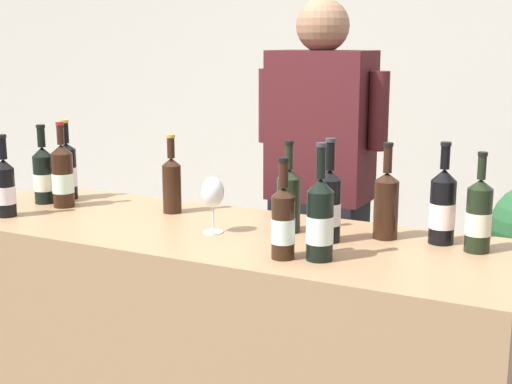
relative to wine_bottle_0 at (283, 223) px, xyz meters
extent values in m
cube|color=beige|center=(-0.37, 2.79, 0.34)|extent=(8.00, 0.10, 2.80)
cube|color=#9E7A56|center=(-0.37, 0.19, -0.58)|extent=(2.10, 0.69, 0.94)
cylinder|color=black|center=(0.00, 0.00, -0.02)|extent=(0.07, 0.07, 0.19)
cone|color=black|center=(0.00, 0.00, 0.09)|extent=(0.07, 0.07, 0.03)
cylinder|color=black|center=(0.00, 0.00, 0.15)|extent=(0.03, 0.03, 0.08)
cylinder|color=black|center=(0.00, 0.00, 0.19)|extent=(0.03, 0.03, 0.01)
cylinder|color=silver|center=(0.00, 0.00, -0.02)|extent=(0.07, 0.07, 0.08)
cylinder|color=black|center=(-0.62, 0.34, -0.02)|extent=(0.07, 0.07, 0.18)
cone|color=black|center=(-0.62, 0.34, 0.09)|extent=(0.07, 0.07, 0.03)
cylinder|color=black|center=(-0.62, 0.34, 0.14)|extent=(0.03, 0.03, 0.08)
cylinder|color=#B79333|center=(-0.62, 0.34, 0.18)|extent=(0.03, 0.03, 0.01)
cylinder|color=black|center=(0.06, 0.24, -0.01)|extent=(0.08, 0.08, 0.21)
cone|color=black|center=(0.06, 0.24, 0.11)|extent=(0.08, 0.08, 0.03)
cylinder|color=black|center=(0.06, 0.24, 0.17)|extent=(0.03, 0.03, 0.09)
cylinder|color=#333338|center=(0.06, 0.24, 0.22)|extent=(0.03, 0.03, 0.01)
cylinder|color=silver|center=(0.06, 0.24, -0.02)|extent=(0.08, 0.08, 0.07)
cylinder|color=black|center=(0.39, 0.38, -0.01)|extent=(0.08, 0.08, 0.21)
cone|color=black|center=(0.39, 0.38, 0.11)|extent=(0.08, 0.08, 0.04)
cylinder|color=black|center=(0.39, 0.38, 0.17)|extent=(0.03, 0.03, 0.07)
cylinder|color=black|center=(0.39, 0.38, 0.21)|extent=(0.03, 0.03, 0.01)
cylinder|color=silver|center=(0.39, 0.38, -0.02)|extent=(0.08, 0.08, 0.08)
cylinder|color=black|center=(0.51, 0.33, -0.01)|extent=(0.08, 0.08, 0.20)
cone|color=black|center=(0.51, 0.33, 0.10)|extent=(0.08, 0.08, 0.03)
cylinder|color=black|center=(0.51, 0.33, 0.16)|extent=(0.03, 0.03, 0.07)
cylinder|color=black|center=(0.51, 0.33, 0.20)|extent=(0.03, 0.03, 0.01)
cylinder|color=beige|center=(0.51, 0.33, -0.02)|extent=(0.08, 0.08, 0.07)
cylinder|color=black|center=(-1.17, 0.25, -0.02)|extent=(0.08, 0.08, 0.19)
cone|color=black|center=(-1.17, 0.25, 0.10)|extent=(0.08, 0.08, 0.04)
cylinder|color=black|center=(-1.17, 0.25, 0.16)|extent=(0.03, 0.03, 0.08)
cylinder|color=black|center=(-1.17, 0.25, 0.20)|extent=(0.04, 0.04, 0.01)
cylinder|color=#EFE7CB|center=(-1.17, 0.25, -0.03)|extent=(0.08, 0.08, 0.07)
cylinder|color=black|center=(-1.14, 0.02, -0.02)|extent=(0.07, 0.07, 0.18)
cone|color=black|center=(-1.14, 0.02, 0.09)|extent=(0.07, 0.07, 0.04)
cylinder|color=black|center=(-1.14, 0.02, 0.14)|extent=(0.03, 0.03, 0.08)
cylinder|color=black|center=(-1.14, 0.02, 0.19)|extent=(0.04, 0.04, 0.01)
cylinder|color=silver|center=(-1.14, 0.02, -0.03)|extent=(0.07, 0.07, 0.07)
cylinder|color=black|center=(-0.11, 0.29, -0.02)|extent=(0.08, 0.08, 0.19)
cone|color=black|center=(-0.11, 0.29, 0.09)|extent=(0.08, 0.08, 0.03)
cylinder|color=black|center=(-0.11, 0.29, 0.15)|extent=(0.03, 0.03, 0.09)
cylinder|color=black|center=(-0.11, 0.29, 0.20)|extent=(0.03, 0.03, 0.01)
cylinder|color=black|center=(-1.06, 0.23, 0.00)|extent=(0.08, 0.08, 0.21)
cone|color=black|center=(-1.06, 0.23, 0.12)|extent=(0.08, 0.08, 0.04)
cylinder|color=black|center=(-1.06, 0.23, 0.17)|extent=(0.03, 0.03, 0.08)
cylinder|color=maroon|center=(-1.06, 0.23, 0.22)|extent=(0.03, 0.03, 0.01)
cylinder|color=silver|center=(-1.06, 0.23, -0.02)|extent=(0.08, 0.08, 0.08)
cylinder|color=black|center=(0.10, 0.04, -0.01)|extent=(0.08, 0.08, 0.21)
cone|color=black|center=(0.10, 0.04, 0.12)|extent=(0.08, 0.08, 0.04)
cylinder|color=black|center=(0.10, 0.04, 0.19)|extent=(0.03, 0.03, 0.09)
cylinder|color=#333338|center=(0.10, 0.04, 0.24)|extent=(0.03, 0.03, 0.01)
cylinder|color=silver|center=(0.10, 0.04, -0.02)|extent=(0.08, 0.08, 0.08)
cylinder|color=black|center=(0.21, 0.36, -0.01)|extent=(0.08, 0.08, 0.19)
cone|color=black|center=(0.21, 0.36, 0.10)|extent=(0.08, 0.08, 0.03)
cylinder|color=black|center=(0.21, 0.36, 0.15)|extent=(0.03, 0.03, 0.09)
cylinder|color=black|center=(0.21, 0.36, 0.20)|extent=(0.03, 0.03, 0.01)
cylinder|color=black|center=(-1.14, 0.35, -0.01)|extent=(0.08, 0.08, 0.21)
cone|color=black|center=(-1.14, 0.35, 0.11)|extent=(0.08, 0.08, 0.03)
cylinder|color=black|center=(-1.14, 0.35, 0.16)|extent=(0.03, 0.03, 0.08)
cylinder|color=#B79333|center=(-1.14, 0.35, 0.21)|extent=(0.03, 0.03, 0.01)
cylinder|color=white|center=(-1.14, 0.35, -0.02)|extent=(0.08, 0.08, 0.08)
cylinder|color=silver|center=(-0.33, 0.16, -0.11)|extent=(0.07, 0.07, 0.00)
cylinder|color=silver|center=(-0.33, 0.16, -0.06)|extent=(0.01, 0.01, 0.09)
ellipsoid|color=silver|center=(-0.33, 0.16, 0.03)|extent=(0.08, 0.08, 0.10)
ellipsoid|color=maroon|center=(-0.33, 0.16, 0.01)|extent=(0.06, 0.06, 0.04)
cube|color=black|center=(-0.22, 0.87, -0.59)|extent=(0.38, 0.25, 0.93)
cube|color=#47191E|center=(-0.22, 0.87, 0.18)|extent=(0.42, 0.25, 0.62)
sphere|color=#8C664C|center=(-0.22, 0.87, 0.59)|extent=(0.22, 0.22, 0.22)
cylinder|color=#47191E|center=(0.02, 0.86, 0.26)|extent=(0.08, 0.08, 0.31)
cylinder|color=#47191E|center=(-0.47, 0.87, 0.26)|extent=(0.08, 0.08, 0.31)
camera|label=1|loc=(0.85, -1.89, 0.54)|focal=50.20mm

